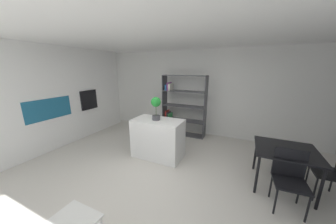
# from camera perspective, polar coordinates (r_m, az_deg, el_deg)

# --- Properties ---
(ground_plane) EXTENTS (10.20, 10.20, 0.00)m
(ground_plane) POSITION_cam_1_polar(r_m,az_deg,el_deg) (3.58, -3.94, -21.35)
(ground_plane) COLOR beige
(ceiling_slab) EXTENTS (7.40, 5.56, 0.06)m
(ceiling_slab) POSITION_cam_1_polar(r_m,az_deg,el_deg) (2.96, -4.96, 26.46)
(ceiling_slab) COLOR white
(ceiling_slab) RESTS_ON ground_plane
(back_partition) EXTENTS (7.40, 0.06, 2.68)m
(back_partition) POSITION_cam_1_polar(r_m,az_deg,el_deg) (5.51, 9.84, 6.49)
(back_partition) COLOR silver
(back_partition) RESTS_ON ground_plane
(tall_cabinet_run_left) EXTENTS (0.61, 5.00, 2.68)m
(tall_cabinet_run_left) POSITION_cam_1_polar(r_m,az_deg,el_deg) (5.45, -36.75, 3.69)
(tall_cabinet_run_left) COLOR white
(tall_cabinet_run_left) RESTS_ON ground_plane
(cabinet_niche_splashback) EXTENTS (0.01, 1.12, 0.53)m
(cabinet_niche_splashback) POSITION_cam_1_polar(r_m,az_deg,el_deg) (5.18, -35.53, 0.84)
(cabinet_niche_splashback) COLOR #1E6084
(cabinet_niche_splashback) RESTS_ON ground_plane
(built_in_oven) EXTENTS (0.06, 0.57, 0.60)m
(built_in_oven) POSITION_cam_1_polar(r_m,az_deg,el_deg) (5.81, -25.40, 3.80)
(built_in_oven) COLOR black
(built_in_oven) RESTS_ON ground_plane
(kitchen_island) EXTENTS (1.18, 0.65, 0.93)m
(kitchen_island) POSITION_cam_1_polar(r_m,az_deg,el_deg) (4.09, -3.46, -8.96)
(kitchen_island) COLOR white
(kitchen_island) RESTS_ON ground_plane
(potted_plant_on_island) EXTENTS (0.23, 0.23, 0.54)m
(potted_plant_on_island) POSITION_cam_1_polar(r_m,az_deg,el_deg) (3.85, -4.13, 2.13)
(potted_plant_on_island) COLOR #4C4C51
(potted_plant_on_island) RESTS_ON kitchen_island
(open_bookshelf) EXTENTS (1.39, 0.36, 1.91)m
(open_bookshelf) POSITION_cam_1_polar(r_m,az_deg,el_deg) (5.36, 4.34, 1.77)
(open_bookshelf) COLOR #4C4C51
(open_bookshelf) RESTS_ON ground_plane
(dining_table) EXTENTS (0.97, 0.90, 0.74)m
(dining_table) POSITION_cam_1_polar(r_m,az_deg,el_deg) (3.65, 35.20, -11.45)
(dining_table) COLOR black
(dining_table) RESTS_ON ground_plane
(dining_chair_near) EXTENTS (0.47, 0.45, 0.92)m
(dining_chair_near) POSITION_cam_1_polar(r_m,az_deg,el_deg) (3.29, 36.15, -16.74)
(dining_chair_near) COLOR black
(dining_chair_near) RESTS_ON ground_plane
(dining_chair_window_side) EXTENTS (0.41, 0.46, 0.90)m
(dining_chair_window_side) POSITION_cam_1_polar(r_m,az_deg,el_deg) (3.90, 45.26, -13.62)
(dining_chair_window_side) COLOR black
(dining_chair_window_side) RESTS_ON ground_plane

